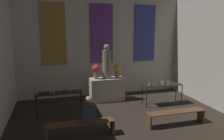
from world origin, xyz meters
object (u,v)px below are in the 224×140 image
flower_vase_left (96,70)px  pew_back_left (80,126)px  pew_back_right (176,115)px  statue (107,63)px  candle_rack_right (162,87)px  altar (107,89)px  candle_rack_left (59,95)px  flower_vase_right (117,69)px  person_seated (89,110)px

flower_vase_left → pew_back_left: (-1.05, -2.91, -1.00)m
flower_vase_left → pew_back_right: flower_vase_left is taller
statue → candle_rack_right: (2.00, -1.08, -0.89)m
altar → pew_back_left: (-1.51, -2.91, -0.16)m
altar → candle_rack_right: size_ratio=0.89×
flower_vase_left → candle_rack_left: flower_vase_left is taller
statue → flower_vase_right: bearing=0.0°
candle_rack_right → person_seated: 3.74m
candle_rack_left → pew_back_right: (3.52, -1.83, -0.41)m
candle_rack_right → pew_back_left: bearing=-152.5°
statue → altar: bearing=0.0°
candle_rack_right → pew_back_right: 1.94m
altar → pew_back_right: 3.29m
pew_back_left → person_seated: 0.51m
altar → flower_vase_left: 0.96m
altar → flower_vase_right: bearing=0.0°
flower_vase_left → pew_back_left: size_ratio=0.31×
flower_vase_left → flower_vase_right: (0.92, 0.00, 0.00)m
altar → flower_vase_left: flower_vase_left is taller
flower_vase_left → flower_vase_right: size_ratio=1.00×
altar → statue: size_ratio=1.00×
flower_vase_right → pew_back_right: size_ratio=0.31×
statue → candle_rack_right: 2.44m
pew_back_left → candle_rack_right: bearing=27.5°
statue → flower_vase_right: (0.46, 0.00, -0.29)m
altar → flower_vase_left: bearing=180.0°
statue → person_seated: size_ratio=1.93×
flower_vase_right → person_seated: flower_vase_right is taller
flower_vase_right → flower_vase_left: bearing=180.0°
flower_vase_right → candle_rack_right: 1.97m
flower_vase_left → candle_rack_left: bearing=-145.0°
person_seated → flower_vase_right: bearing=59.4°
candle_rack_right → pew_back_left: (-3.51, -1.83, -0.41)m
person_seated → altar: bearing=66.5°
flower_vase_right → pew_back_right: bearing=-70.1°
altar → candle_rack_left: 2.29m
flower_vase_left → person_seated: bearing=-105.5°
pew_back_left → flower_vase_right: bearing=55.9°
pew_back_right → person_seated: person_seated is taller
flower_vase_right → person_seated: (-1.72, -2.91, -0.56)m
pew_back_right → flower_vase_left: bearing=124.1°
pew_back_left → pew_back_right: same height
statue → person_seated: 3.29m
flower_vase_right → person_seated: size_ratio=0.80×
altar → pew_back_right: (1.51, -2.91, -0.16)m
pew_back_left → altar: bearing=62.6°
flower_vase_left → candle_rack_left: 1.98m
candle_rack_left → pew_back_left: bearing=-75.0°
pew_back_right → flower_vase_right: bearing=109.9°
person_seated → candle_rack_left: bearing=111.9°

